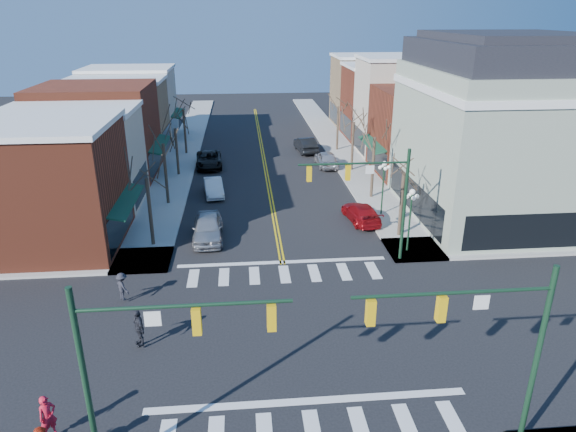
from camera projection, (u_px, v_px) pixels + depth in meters
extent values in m
plane|color=black|center=(295.00, 335.00, 24.88)|extent=(160.00, 160.00, 0.00)
cube|color=#9E9B93|center=(166.00, 199.00, 42.61)|extent=(3.50, 70.00, 0.15)
cube|color=#9E9B93|center=(372.00, 193.00, 44.10)|extent=(3.50, 70.00, 0.15)
cube|color=maroon|center=(37.00, 189.00, 32.96)|extent=(10.00, 8.50, 8.00)
cube|color=#B8AC98|center=(73.00, 160.00, 40.22)|extent=(10.00, 7.00, 7.50)
cube|color=maroon|center=(98.00, 132.00, 47.44)|extent=(10.00, 9.00, 8.50)
cube|color=#A08058|center=(118.00, 119.00, 55.20)|extent=(10.00, 7.50, 7.80)
cube|color=#B8AC98|center=(131.00, 105.00, 62.29)|extent=(10.00, 8.00, 8.20)
cube|color=maroon|center=(430.00, 132.00, 48.54)|extent=(10.00, 8.50, 8.00)
cube|color=#B8AC98|center=(406.00, 107.00, 55.34)|extent=(10.00, 7.00, 10.00)
cube|color=maroon|center=(387.00, 103.00, 62.56)|extent=(10.00, 8.00, 8.50)
cube|color=#A08058|center=(371.00, 92.00, 69.87)|extent=(10.00, 8.00, 9.00)
cube|color=#919E89|center=(498.00, 145.00, 37.66)|extent=(12.00, 14.00, 11.00)
cube|color=white|center=(507.00, 88.00, 36.15)|extent=(12.25, 14.25, 0.50)
cube|color=black|center=(512.00, 54.00, 35.30)|extent=(11.40, 13.40, 1.80)
cube|color=black|center=(515.00, 37.00, 34.89)|extent=(9.80, 11.80, 0.60)
cylinder|color=#14331E|center=(86.00, 388.00, 16.07)|extent=(0.20, 0.20, 7.20)
cylinder|color=#14331E|center=(185.00, 306.00, 15.31)|extent=(6.50, 0.12, 0.12)
cube|color=gold|center=(197.00, 321.00, 15.55)|extent=(0.28, 0.28, 0.90)
cube|color=gold|center=(272.00, 317.00, 15.74)|extent=(0.28, 0.28, 0.90)
cylinder|color=#14331E|center=(536.00, 361.00, 17.33)|extent=(0.20, 0.20, 7.20)
cylinder|color=#14331E|center=(453.00, 293.00, 16.02)|extent=(6.50, 0.12, 0.12)
cube|color=gold|center=(441.00, 309.00, 16.20)|extent=(0.28, 0.28, 0.90)
cube|color=gold|center=(371.00, 312.00, 16.00)|extent=(0.28, 0.28, 0.90)
cylinder|color=#14331E|center=(404.00, 207.00, 31.02)|extent=(0.20, 0.20, 7.20)
cylinder|color=#14331E|center=(354.00, 163.00, 29.71)|extent=(6.50, 0.12, 0.12)
cube|color=gold|center=(348.00, 173.00, 29.89)|extent=(0.28, 0.28, 0.90)
cube|color=gold|center=(309.00, 174.00, 29.70)|extent=(0.28, 0.28, 0.90)
cylinder|color=#14331E|center=(409.00, 224.00, 32.70)|extent=(0.12, 0.12, 4.00)
sphere|color=white|center=(412.00, 192.00, 31.91)|extent=(0.36, 0.36, 0.36)
cylinder|color=#14331E|center=(383.00, 191.00, 38.72)|extent=(0.12, 0.12, 4.00)
sphere|color=white|center=(385.00, 163.00, 37.92)|extent=(0.36, 0.36, 0.36)
cylinder|color=#382B21|center=(150.00, 213.00, 33.46)|extent=(0.24, 0.24, 4.76)
cylinder|color=#382B21|center=(166.00, 175.00, 40.81)|extent=(0.24, 0.24, 5.04)
cylinder|color=#382B21|center=(177.00, 152.00, 48.31)|extent=(0.24, 0.24, 4.55)
cylinder|color=#382B21|center=(185.00, 132.00, 55.64)|extent=(0.24, 0.24, 4.90)
cylinder|color=#382B21|center=(401.00, 205.00, 34.92)|extent=(0.24, 0.24, 4.62)
cylinder|color=#382B21|center=(373.00, 168.00, 42.22)|extent=(0.24, 0.24, 5.18)
cylinder|color=#382B21|center=(352.00, 147.00, 49.68)|extent=(0.24, 0.24, 4.83)
cylinder|color=#382B21|center=(338.00, 129.00, 57.06)|extent=(0.24, 0.24, 4.97)
imported|color=#A4A5A9|center=(208.00, 228.00, 35.04)|extent=(2.16, 5.07, 1.71)
imported|color=silver|center=(214.00, 187.00, 43.63)|extent=(1.98, 4.37, 1.39)
imported|color=black|center=(209.00, 160.00, 51.59)|extent=(2.84, 5.61, 1.52)
imported|color=maroon|center=(361.00, 213.00, 38.13)|extent=(2.48, 4.91, 1.37)
imported|color=#AFAEB3|center=(326.00, 159.00, 51.73)|extent=(2.08, 4.75, 1.59)
imported|color=black|center=(306.00, 145.00, 57.13)|extent=(2.31, 5.17, 1.65)
imported|color=red|center=(48.00, 416.00, 18.48)|extent=(0.73, 0.73, 1.71)
imported|color=black|center=(139.00, 328.00, 23.58)|extent=(0.93, 1.14, 1.82)
imported|color=black|center=(122.00, 287.00, 27.36)|extent=(1.11, 1.15, 1.57)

